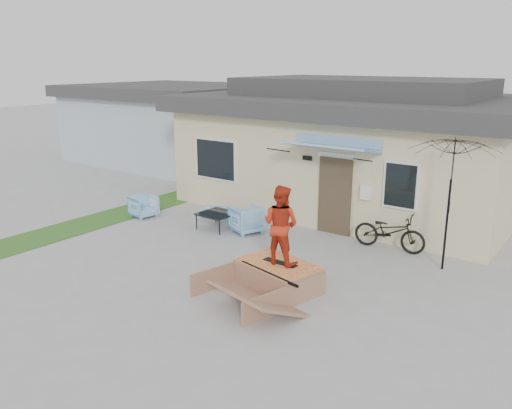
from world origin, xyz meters
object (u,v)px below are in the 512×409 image
Objects in this scene: armchair_right at (246,218)px; skate_ramp at (278,276)px; loveseat at (224,209)px; coffee_table at (217,221)px; skater at (281,223)px; skateboard at (280,262)px; armchair_left at (144,205)px; bicycle at (390,228)px; patio_umbrella at (450,195)px.

armchair_right reaches higher than skate_ramp.
loveseat is 1.44× the size of coffee_table.
skater is (4.17, -3.23, 1.15)m from loveseat.
armchair_right is at bearing 139.80° from skateboard.
armchair_left is 0.33× the size of skate_ramp.
bicycle is (3.72, 1.00, 0.18)m from armchair_right.
armchair_left is 6.46m from skate_ramp.
armchair_left is at bearing -18.29° from skater.
skate_ramp is 0.30m from skateboard.
patio_umbrella reaches higher than skate_ramp.
patio_umbrella is at bearing 158.65° from loveseat.
patio_umbrella is (1.49, -0.50, 1.17)m from bicycle.
armchair_left is 8.81m from patio_umbrella.
armchair_left is at bearing 165.27° from skateboard.
skater is at bearing 0.00° from skateboard.
skateboard is 0.84m from skater.
skater is (0.00, 0.00, 0.84)m from skateboard.
patio_umbrella reaches higher than bicycle.
skateboard is (-0.95, -3.51, -0.01)m from bicycle.
patio_umbrella reaches higher than loveseat.
coffee_table is 4.75m from bicycle.
loveseat is at bearing -39.30° from skater.
skate_ramp is (4.16, -3.29, 0.01)m from loveseat.
coffee_table is 1.19× the size of skateboard.
armchair_right reaches higher than armchair_left.
armchair_left is (-2.01, -1.37, 0.10)m from loveseat.
skateboard is at bearing 90.00° from skate_ramp.
armchair_left is at bearing 176.25° from skate_ramp.
armchair_right is (1.40, -0.72, 0.14)m from loveseat.
coffee_table is 4.31m from skateboard.
bicycle reaches higher than skate_ramp.
skate_ramp is at bearing 70.43° from armchair_right.
loveseat is at bearing -45.60° from armchair_left.
skateboard is (2.77, -2.52, 0.17)m from armchair_right.
armchair_left is 0.77× the size of coffee_table.
bicycle is at bearing 76.89° from skateboard.
patio_umbrella is at bearing 64.86° from skate_ramp.
skater reaches higher than armchair_right.
coffee_table is 0.57× the size of skater.
bicycle is 1.96m from patio_umbrella.
coffee_table is at bearing 100.54° from loveseat.
armchair_left is 0.89× the size of armchair_right.
armchair_left is at bearing -55.74° from armchair_right.
loveseat is 1.87× the size of armchair_left.
skate_ramp is 1.14m from skater.
loveseat is 0.61× the size of patio_umbrella.
bicycle is 0.83× the size of skate_ramp.
coffee_table is at bearing 101.07° from bicycle.
armchair_right is 3.75m from skateboard.
coffee_table is (0.54, -0.94, -0.03)m from loveseat.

